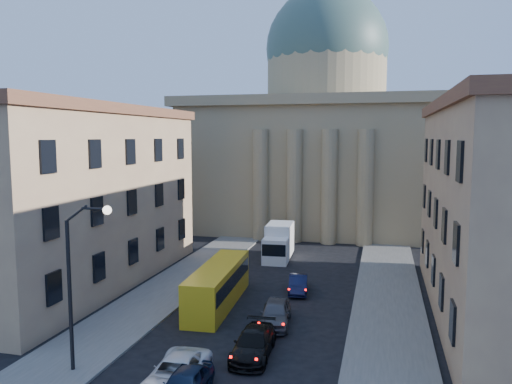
% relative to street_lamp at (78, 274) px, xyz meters
% --- Properties ---
extents(sidewalk_left, '(5.00, 60.00, 0.15)m').
position_rel_street_lamp_xyz_m(sidewalk_left, '(-1.53, 10.00, -5.21)').
color(sidewalk_left, '#5E5B55').
rests_on(sidewalk_left, ground).
extents(sidewalk_right, '(5.00, 60.00, 0.15)m').
position_rel_street_lamp_xyz_m(sidewalk_right, '(15.47, 10.00, -5.21)').
color(sidewalk_right, '#5E5B55').
rests_on(sidewalk_right, ground).
extents(church, '(68.02, 28.76, 36.60)m').
position_rel_street_lamp_xyz_m(church, '(6.97, 47.47, 6.59)').
color(church, '#8F7F58').
rests_on(church, ground).
extents(building_left, '(11.60, 26.60, 14.70)m').
position_rel_street_lamp_xyz_m(building_left, '(-10.03, 14.00, 2.14)').
color(building_left, tan).
rests_on(building_left, ground).
extents(street_lamp, '(2.62, 0.44, 8.83)m').
position_rel_street_lamp_xyz_m(street_lamp, '(0.00, 0.00, 0.00)').
color(street_lamp, black).
rests_on(street_lamp, ground).
extents(car_left_mid, '(2.72, 5.37, 1.45)m').
position_rel_street_lamp_xyz_m(car_left_mid, '(5.36, -0.20, -4.56)').
color(car_left_mid, silver).
rests_on(car_left_mid, ground).
extents(car_right_mid, '(2.28, 5.09, 1.45)m').
position_rel_street_lamp_xyz_m(car_right_mid, '(8.10, 4.15, -4.56)').
color(car_right_mid, black).
rests_on(car_right_mid, ground).
extents(car_right_far, '(2.39, 4.84, 1.58)m').
position_rel_street_lamp_xyz_m(car_right_far, '(8.30, 9.04, -4.49)').
color(car_right_far, '#4B4A4F').
rests_on(car_right_far, ground).
extents(car_right_distant, '(1.96, 4.21, 1.33)m').
position_rel_street_lamp_xyz_m(car_right_distant, '(8.61, 16.10, -4.62)').
color(car_right_distant, black).
rests_on(car_right_distant, ground).
extents(city_bus, '(2.97, 10.43, 2.91)m').
position_rel_street_lamp_xyz_m(city_bus, '(3.47, 11.80, -3.72)').
color(city_bus, gold).
rests_on(city_bus, ground).
extents(box_truck, '(2.80, 6.31, 3.39)m').
position_rel_street_lamp_xyz_m(box_truck, '(4.89, 26.38, -3.68)').
color(box_truck, white).
rests_on(box_truck, ground).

